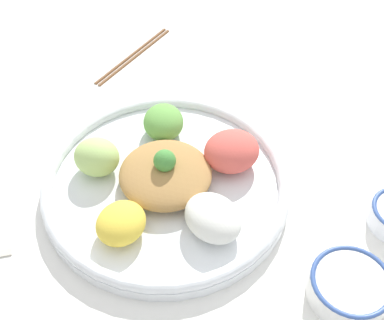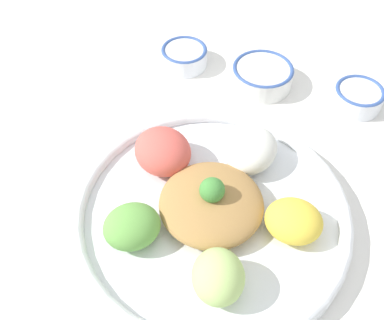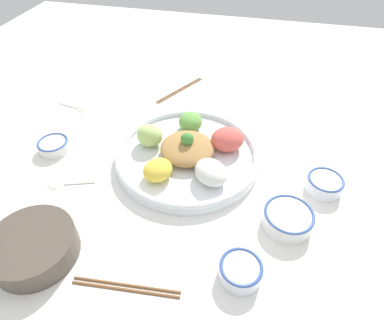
# 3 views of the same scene
# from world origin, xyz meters

# --- Properties ---
(ground_plane) EXTENTS (2.40, 2.40, 0.00)m
(ground_plane) POSITION_xyz_m (0.00, 0.00, 0.00)
(ground_plane) COLOR white
(salad_platter) EXTENTS (0.41, 0.41, 0.09)m
(salad_platter) POSITION_xyz_m (-0.01, 0.02, 0.03)
(salad_platter) COLOR white
(salad_platter) RESTS_ON ground_plane
(rice_bowl_plain) EXTENTS (0.12, 0.12, 0.04)m
(rice_bowl_plain) POSITION_xyz_m (0.27, -0.15, 0.02)
(rice_bowl_plain) COLOR white
(rice_bowl_plain) RESTS_ON ground_plane
(chopsticks_pair_near) EXTENTS (0.13, 0.21, 0.01)m
(chopsticks_pair_near) POSITION_xyz_m (-0.13, 0.38, 0.00)
(chopsticks_pair_near) COLOR brown
(chopsticks_pair_near) RESTS_ON ground_plane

